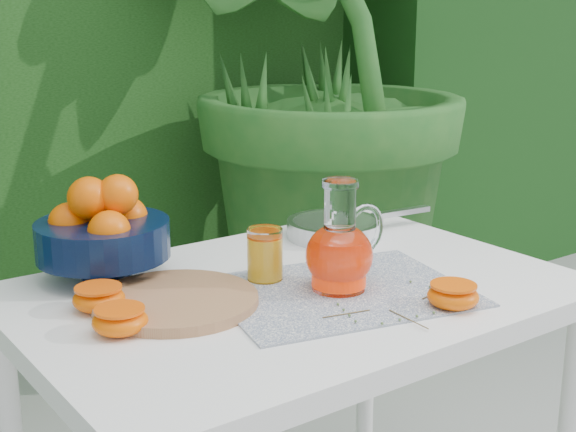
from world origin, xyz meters
TOP-DOWN VIEW (x-y plane):
  - potted_plant_right at (0.99, 1.11)m, footprint 2.98×2.98m
  - white_table at (0.11, -0.07)m, footprint 1.00×0.70m
  - placemat at (0.16, -0.14)m, footprint 0.51×0.43m
  - cutting_board at (-0.11, -0.03)m, footprint 0.37×0.37m
  - fruit_bowl at (-0.15, 0.19)m, footprint 0.29×0.29m
  - juice_pitcher at (0.17, -0.13)m, footprint 0.18×0.13m
  - juice_tumbler at (0.09, -0.01)m, footprint 0.08×0.08m
  - saute_pan at (0.38, 0.14)m, footprint 0.38×0.23m
  - orange_halves at (-0.06, -0.12)m, footprint 0.62×0.45m
  - thyme_sprigs at (0.19, -0.26)m, footprint 0.31×0.18m

SIDE VIEW (x-z plane):
  - white_table at x=0.11m, z-range 0.29..1.04m
  - placemat at x=0.16m, z-range 0.75..0.75m
  - thyme_sprigs at x=0.19m, z-range 0.75..0.76m
  - cutting_board at x=-0.11m, z-range 0.75..0.77m
  - saute_pan at x=0.38m, z-range 0.75..0.79m
  - orange_halves at x=-0.06m, z-range 0.75..0.79m
  - juice_tumbler at x=0.09m, z-range 0.75..0.85m
  - juice_pitcher at x=0.17m, z-range 0.72..0.92m
  - fruit_bowl at x=-0.15m, z-range 0.74..0.94m
  - potted_plant_right at x=0.99m, z-range 0.00..2.15m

